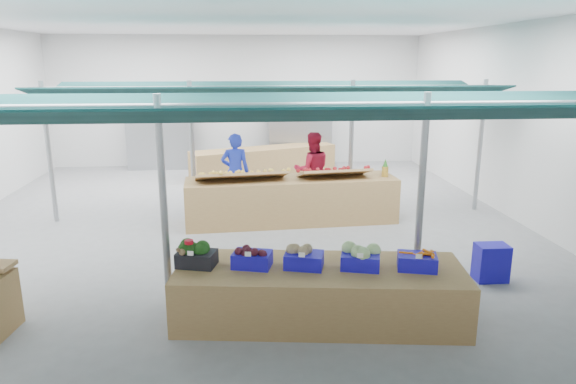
% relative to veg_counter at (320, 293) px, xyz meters
% --- Properties ---
extents(floor, '(13.00, 13.00, 0.00)m').
position_rel_veg_counter_xyz_m(floor, '(-1.04, 4.38, -0.37)').
color(floor, slate).
rests_on(floor, ground).
extents(hall, '(13.00, 13.00, 13.00)m').
position_rel_veg_counter_xyz_m(hall, '(-1.04, 5.82, 2.27)').
color(hall, silver).
rests_on(hall, ground).
extents(pole_grid, '(10.00, 4.60, 3.00)m').
position_rel_veg_counter_xyz_m(pole_grid, '(-0.29, 2.63, 1.44)').
color(pole_grid, gray).
rests_on(pole_grid, floor).
extents(awnings, '(9.50, 7.08, 0.30)m').
position_rel_veg_counter_xyz_m(awnings, '(-0.29, 2.63, 2.41)').
color(awnings, '#09262A').
rests_on(awnings, pole_grid).
extents(back_shelving_left, '(2.00, 0.50, 2.00)m').
position_rel_veg_counter_xyz_m(back_shelving_left, '(-3.54, 10.38, 0.63)').
color(back_shelving_left, '#B23F33').
rests_on(back_shelving_left, floor).
extents(back_shelving_right, '(2.00, 0.50, 2.00)m').
position_rel_veg_counter_xyz_m(back_shelving_right, '(0.96, 10.38, 0.63)').
color(back_shelving_right, '#B23F33').
rests_on(back_shelving_right, floor).
extents(veg_counter, '(3.95, 1.76, 0.74)m').
position_rel_veg_counter_xyz_m(veg_counter, '(0.00, 0.00, 0.00)').
color(veg_counter, olive).
rests_on(veg_counter, floor).
extents(fruit_counter, '(4.54, 1.32, 0.96)m').
position_rel_veg_counter_xyz_m(fruit_counter, '(0.07, 4.33, 0.11)').
color(fruit_counter, olive).
rests_on(fruit_counter, floor).
extents(far_counter, '(4.55, 2.47, 0.82)m').
position_rel_veg_counter_xyz_m(far_counter, '(-0.27, 9.23, 0.04)').
color(far_counter, olive).
rests_on(far_counter, floor).
extents(crate_stack, '(0.50, 0.36, 0.59)m').
position_rel_veg_counter_xyz_m(crate_stack, '(2.91, 0.99, -0.07)').
color(crate_stack, '#1710AE').
rests_on(crate_stack, floor).
extents(vendor_left, '(0.68, 0.47, 1.80)m').
position_rel_veg_counter_xyz_m(vendor_left, '(-1.13, 5.43, 0.53)').
color(vendor_left, '#1C2EBC').
rests_on(vendor_left, floor).
extents(vendor_right, '(0.91, 0.73, 1.80)m').
position_rel_veg_counter_xyz_m(vendor_right, '(0.67, 5.43, 0.53)').
color(vendor_right, maroon).
rests_on(vendor_right, floor).
extents(crate_broccoli, '(0.57, 0.47, 0.35)m').
position_rel_veg_counter_xyz_m(crate_broccoli, '(-1.63, 0.22, 0.53)').
color(crate_broccoli, black).
rests_on(crate_broccoli, veg_counter).
extents(crate_beets, '(0.57, 0.47, 0.29)m').
position_rel_veg_counter_xyz_m(crate_beets, '(-0.89, 0.12, 0.50)').
color(crate_beets, '#1710AE').
rests_on(crate_beets, veg_counter).
extents(crate_celeriac, '(0.57, 0.47, 0.31)m').
position_rel_veg_counter_xyz_m(crate_celeriac, '(-0.21, 0.03, 0.52)').
color(crate_celeriac, '#1710AE').
rests_on(crate_celeriac, veg_counter).
extents(crate_cabbage, '(0.57, 0.47, 0.35)m').
position_rel_veg_counter_xyz_m(crate_cabbage, '(0.52, -0.07, 0.53)').
color(crate_cabbage, '#1710AE').
rests_on(crate_cabbage, veg_counter).
extents(crate_carrots, '(0.57, 0.47, 0.29)m').
position_rel_veg_counter_xyz_m(crate_carrots, '(1.26, -0.17, 0.48)').
color(crate_carrots, '#1710AE').
rests_on(crate_carrots, veg_counter).
extents(sparrow, '(0.12, 0.09, 0.11)m').
position_rel_veg_counter_xyz_m(sparrow, '(-1.81, 0.11, 0.62)').
color(sparrow, brown).
rests_on(sparrow, crate_broccoli).
extents(pole_ribbon, '(0.12, 0.12, 0.28)m').
position_rel_veg_counter_xyz_m(pole_ribbon, '(-1.71, 0.16, 0.71)').
color(pole_ribbon, '#B70C1A').
rests_on(pole_ribbon, pole_grid).
extents(apple_heap_yellow, '(1.97, 0.91, 0.27)m').
position_rel_veg_counter_xyz_m(apple_heap_yellow, '(-0.99, 4.16, 0.76)').
color(apple_heap_yellow, '#997247').
rests_on(apple_heap_yellow, fruit_counter).
extents(apple_heap_red, '(1.57, 0.86, 0.27)m').
position_rel_veg_counter_xyz_m(apple_heap_red, '(0.98, 4.27, 0.76)').
color(apple_heap_red, '#997247').
rests_on(apple_heap_red, fruit_counter).
extents(pineapple, '(0.14, 0.14, 0.39)m').
position_rel_veg_counter_xyz_m(pineapple, '(2.10, 4.34, 0.77)').
color(pineapple, '#8C6019').
rests_on(pineapple, fruit_counter).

